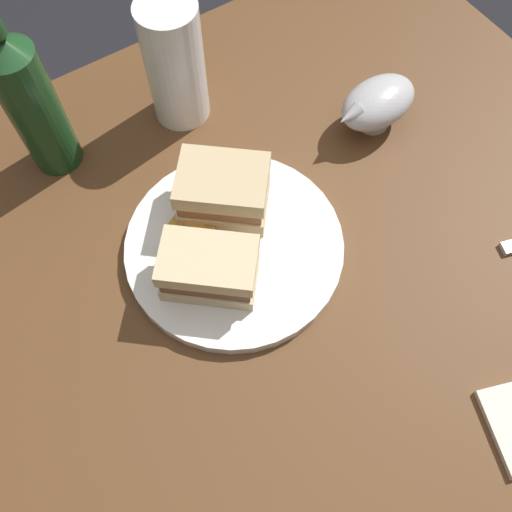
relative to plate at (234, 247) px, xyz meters
The scene contains 12 objects.
ground_plane 0.75m from the plate, 75.00° to the right, with size 6.00×6.00×0.00m, color black.
dining_table 0.39m from the plate, 75.00° to the right, with size 1.04×0.88×0.74m, color brown.
plate is the anchor object (origin of this frame).
sandwich_half_left 0.07m from the plate, 72.51° to the left, with size 0.13×0.13×0.07m.
sandwich_half_right 0.07m from the plate, 151.67° to the right, with size 0.12×0.12×0.06m.
potato_wedge_front 0.05m from the plate, 142.36° to the left, with size 0.04×0.02×0.02m, color #AD702D.
potato_wedge_middle 0.04m from the plate, 148.62° to the left, with size 0.06×0.02×0.02m, color #B77F33.
potato_wedge_back 0.04m from the plate, 160.42° to the left, with size 0.05×0.02×0.02m, color #AD702D.
potato_wedge_left_edge 0.07m from the plate, 125.37° to the left, with size 0.04×0.02×0.01m, color #B77F33.
pint_glass 0.24m from the plate, 76.17° to the left, with size 0.08×0.08×0.17m.
gravy_boat 0.27m from the plate, 13.58° to the left, with size 0.13×0.08×0.07m.
cider_bottle 0.29m from the plate, 116.50° to the left, with size 0.06×0.06×0.28m.
Camera 1 is at (-0.16, -0.20, 1.33)m, focal length 38.47 mm.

